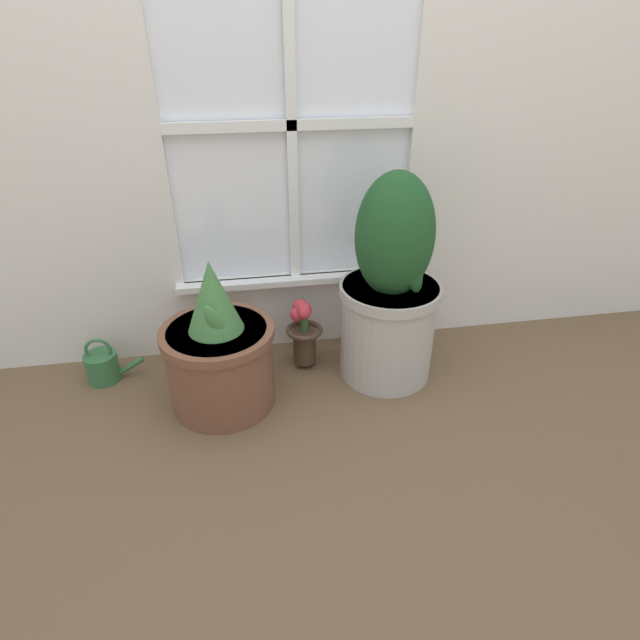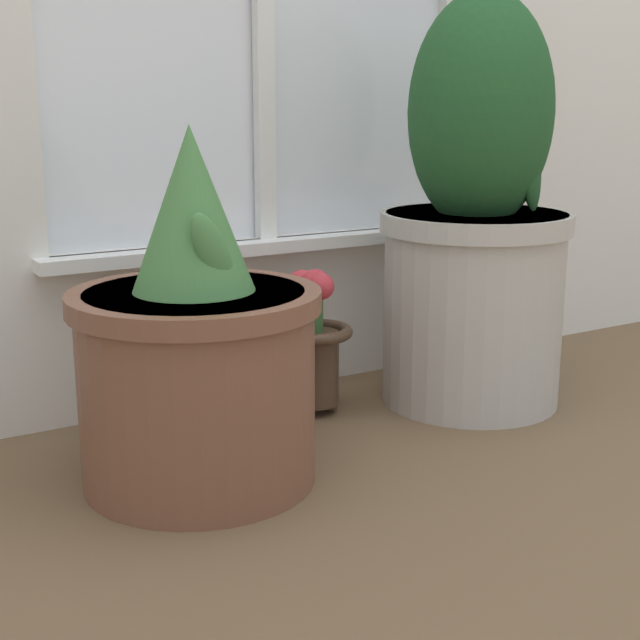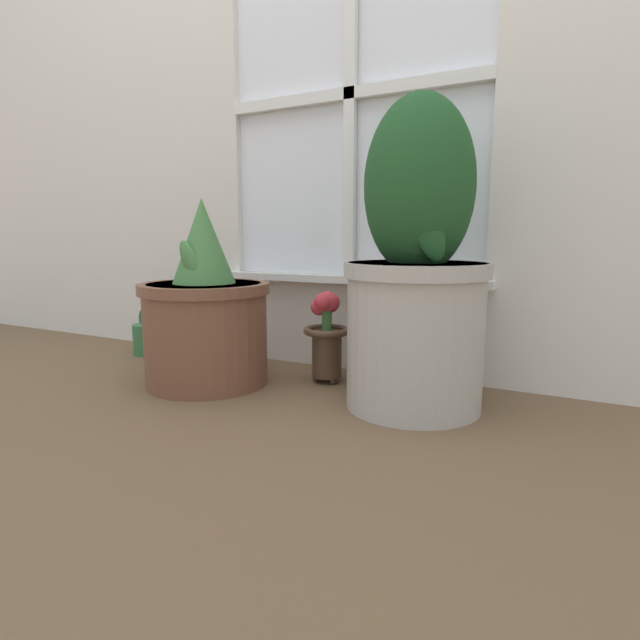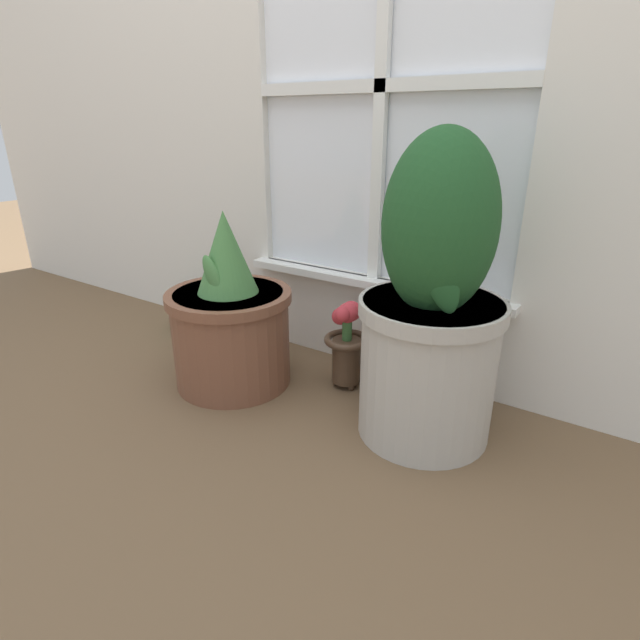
% 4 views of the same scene
% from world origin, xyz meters
% --- Properties ---
extents(ground_plane, '(10.00, 10.00, 0.00)m').
position_xyz_m(ground_plane, '(0.00, 0.00, 0.00)').
color(ground_plane, brown).
extents(potted_plant_left, '(0.38, 0.38, 0.55)m').
position_xyz_m(potted_plant_left, '(-0.31, 0.17, 0.21)').
color(potted_plant_left, brown).
rests_on(potted_plant_left, ground_plane).
extents(potted_plant_right, '(0.37, 0.37, 0.78)m').
position_xyz_m(potted_plant_right, '(0.31, 0.25, 0.34)').
color(potted_plant_right, '#B7B2A8').
rests_on(potted_plant_right, ground_plane).
extents(flower_vase, '(0.14, 0.14, 0.28)m').
position_xyz_m(flower_vase, '(0.01, 0.35, 0.15)').
color(flower_vase, '#473323').
rests_on(flower_vase, ground_plane).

